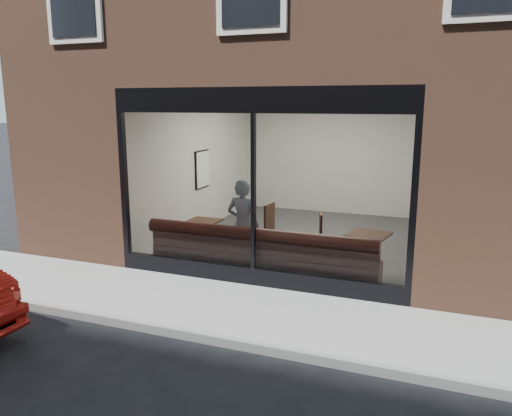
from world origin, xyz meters
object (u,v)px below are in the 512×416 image
at_px(cafe_chair_left, 261,236).
at_px(banquette, 262,265).
at_px(person, 243,225).
at_px(cafe_chair_right, 310,250).
at_px(cafe_table_right, 368,235).
at_px(cafe_table_left, 203,221).

bearing_deg(cafe_chair_left, banquette, 116.84).
height_order(person, cafe_chair_left, person).
height_order(person, cafe_chair_right, person).
bearing_deg(cafe_table_right, cafe_chair_right, 161.59).
height_order(banquette, person, person).
relative_size(banquette, cafe_chair_right, 10.39).
relative_size(cafe_chair_left, cafe_chair_right, 1.17).
relative_size(banquette, cafe_table_left, 6.85).
height_order(cafe_table_left, cafe_table_right, cafe_table_right).
relative_size(person, cafe_table_right, 2.53).
height_order(cafe_table_left, cafe_chair_left, cafe_table_left).
bearing_deg(cafe_chair_left, cafe_table_left, 61.04).
relative_size(banquette, cafe_chair_left, 8.89).
bearing_deg(cafe_table_right, banquette, -156.56).
height_order(cafe_table_left, cafe_chair_right, cafe_table_left).
bearing_deg(cafe_chair_right, cafe_chair_left, -43.39).
height_order(banquette, cafe_table_left, cafe_table_left).
relative_size(cafe_table_left, cafe_chair_left, 1.30).
xyz_separation_m(cafe_table_right, cafe_chair_left, (-2.33, 0.97, -0.50)).
xyz_separation_m(cafe_table_right, cafe_chair_right, (-1.12, 0.37, -0.50)).
bearing_deg(cafe_chair_right, banquette, 46.28).
xyz_separation_m(cafe_table_left, cafe_chair_right, (1.98, 0.51, -0.50)).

